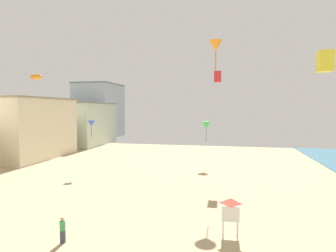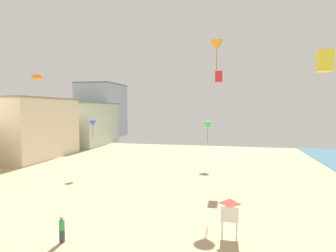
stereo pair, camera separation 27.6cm
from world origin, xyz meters
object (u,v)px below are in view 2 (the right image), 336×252
Objects in this scene: kite_flyer at (62,228)px; kite_orange_parafoil at (37,77)px; kite_orange_delta at (217,46)px; lifeguard_stand at (230,209)px; kite_yellow_box at (325,61)px; kite_green_delta at (208,125)px; kite_red_box at (219,77)px; kite_blue_delta at (93,123)px.

kite_flyer is 1.26× the size of kite_orange_parafoil.
kite_orange_delta is at bearing 20.24° from kite_orange_parafoil.
lifeguard_stand is 2.05× the size of kite_yellow_box.
kite_orange_delta is 17.99m from kite_orange_parafoil.
kite_orange_parafoil is 23.05m from kite_green_delta.
lifeguard_stand is (10.10, 2.95, 0.92)m from kite_flyer.
kite_orange_delta is at bearing -90.86° from kite_red_box.
lifeguard_stand is at bearing -82.67° from kite_orange_delta.
kite_red_box is at bearing 32.85° from kite_orange_parafoil.
kite_red_box is (16.63, 10.74, 0.83)m from kite_orange_parafoil.
kite_yellow_box is 23.98m from kite_green_delta.
kite_yellow_box is (6.86, -11.18, -3.66)m from kite_orange_delta.
kite_blue_delta is at bearing 140.30° from lifeguard_stand.
kite_orange_parafoil is (-7.94, 8.42, 10.36)m from kite_flyer.
kite_green_delta reaches higher than kite_flyer.
kite_red_box is (0.07, 4.63, -2.64)m from kite_orange_delta.
kite_yellow_box is (5.37, 0.40, 9.25)m from lifeguard_stand.
kite_blue_delta is (-17.33, 14.94, 4.54)m from lifeguard_stand.
kite_yellow_box reaches higher than kite_flyer.
kite_red_box reaches higher than kite_flyer.
kite_yellow_box reaches higher than lifeguard_stand.
kite_red_box reaches higher than kite_yellow_box.
kite_yellow_box is (15.47, 3.35, 10.17)m from kite_flyer.
kite_red_box is at bearing 89.14° from kite_orange_delta.
kite_orange_delta is at bearing -11.97° from kite_blue_delta.
kite_orange_delta is 13.93m from kite_green_delta.
kite_yellow_box is (23.42, -5.07, -0.19)m from kite_orange_parafoil.
lifeguard_stand is at bearing -16.86° from kite_orange_parafoil.
kite_orange_delta reaches higher than kite_green_delta.
kite_green_delta is 1.39× the size of kite_blue_delta.
kite_orange_parafoil is at bearing -94.34° from kite_blue_delta.
kite_orange_parafoil is 19.81m from kite_red_box.
kite_orange_parafoil is at bearing 167.79° from kite_yellow_box.
kite_orange_delta is 2.44× the size of kite_yellow_box.
kite_orange_delta is at bearing 44.24° from kite_flyer.
kite_orange_parafoil is at bearing 118.25° from kite_flyer.
kite_yellow_box is at bearing -12.21° from kite_orange_parafoil.
kite_orange_delta is 2.33× the size of kite_red_box.
kite_orange_parafoil is 1.04× the size of kite_yellow_box.
kite_flyer is at bearing -162.67° from lifeguard_stand.
kite_orange_delta is 2.34× the size of kite_orange_parafoil.
lifeguard_stand is 0.84× the size of kite_orange_delta.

